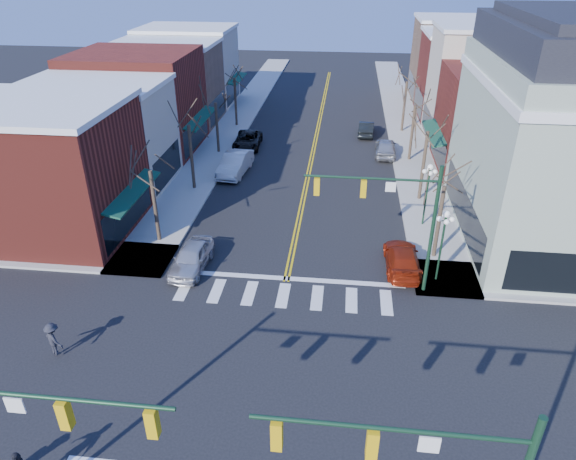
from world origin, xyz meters
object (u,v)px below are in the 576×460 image
(lamppost_corner, at_px, (443,234))
(car_right_near, at_px, (402,259))
(car_right_mid, at_px, (385,147))
(lamppost_midblock, at_px, (428,185))
(car_left_mid, at_px, (235,164))
(pedestrian_dark_b, at_px, (54,339))
(car_right_far, at_px, (366,128))
(car_left_near, at_px, (192,257))
(car_left_far, at_px, (248,140))

(lamppost_corner, xyz_separation_m, car_right_near, (-1.80, 1.07, -2.30))
(car_right_near, relative_size, car_right_mid, 1.03)
(lamppost_midblock, height_order, car_left_mid, lamppost_midblock)
(lamppost_midblock, relative_size, pedestrian_dark_b, 2.64)
(car_right_mid, bearing_deg, car_right_near, 91.87)
(car_right_far, bearing_deg, car_right_mid, 109.41)
(lamppost_corner, height_order, car_left_near, lamppost_corner)
(lamppost_corner, bearing_deg, car_left_far, 125.21)
(car_left_mid, height_order, car_left_far, car_left_mid)
(car_right_mid, relative_size, car_right_far, 1.08)
(lamppost_corner, bearing_deg, car_right_mid, 95.26)
(lamppost_midblock, xyz_separation_m, car_right_mid, (-1.80, 13.06, -2.20))
(car_right_mid, xyz_separation_m, pedestrian_dark_b, (-15.93, -27.58, 0.21))
(lamppost_corner, relative_size, car_right_mid, 0.97)
(lamppost_midblock, xyz_separation_m, car_left_near, (-13.70, -6.78, -2.24))
(lamppost_corner, relative_size, lamppost_midblock, 1.00)
(lamppost_corner, relative_size, car_left_far, 0.87)
(car_left_far, bearing_deg, car_left_mid, -90.94)
(car_left_near, bearing_deg, car_right_mid, 62.25)
(lamppost_corner, xyz_separation_m, car_right_mid, (-1.80, 19.56, -2.20))
(car_left_far, relative_size, car_right_mid, 1.11)
(car_left_far, distance_m, car_right_near, 22.87)
(lamppost_midblock, distance_m, car_right_near, 6.17)
(lamppost_corner, relative_size, car_right_far, 1.05)
(car_left_near, bearing_deg, pedestrian_dark_b, -114.33)
(car_left_near, height_order, car_right_near, car_left_near)
(car_right_near, bearing_deg, car_right_mid, -91.15)
(car_right_near, relative_size, car_right_far, 1.11)
(lamppost_midblock, bearing_deg, car_left_far, 136.12)
(lamppost_corner, xyz_separation_m, car_right_far, (-3.37, 25.09, -2.28))
(car_left_far, xyz_separation_m, car_right_near, (12.48, -19.16, -0.02))
(car_left_mid, xyz_separation_m, car_right_near, (12.33, -12.88, -0.18))
(car_left_far, bearing_deg, car_right_far, 21.75)
(car_left_mid, height_order, car_right_near, car_left_mid)
(car_left_near, xyz_separation_m, pedestrian_dark_b, (-4.03, -7.74, 0.24))
(car_left_near, bearing_deg, car_right_near, 9.65)
(car_left_far, distance_m, pedestrian_dark_b, 28.46)
(lamppost_midblock, relative_size, car_right_mid, 0.97)
(lamppost_corner, xyz_separation_m, car_left_near, (-13.70, -0.28, -2.24))
(lamppost_corner, relative_size, pedestrian_dark_b, 2.64)
(car_right_near, xyz_separation_m, car_right_far, (-1.57, 24.02, 0.01))
(pedestrian_dark_b, bearing_deg, lamppost_corner, -126.88)
(lamppost_midblock, distance_m, car_right_far, 19.03)
(lamppost_corner, height_order, car_left_far, lamppost_corner)
(lamppost_midblock, bearing_deg, car_right_near, -108.33)
(lamppost_midblock, xyz_separation_m, car_right_near, (-1.80, -5.43, -2.30))
(lamppost_corner, relative_size, car_right_near, 0.94)
(car_left_near, relative_size, car_left_mid, 0.83)
(car_right_near, relative_size, pedestrian_dark_b, 2.80)
(lamppost_midblock, distance_m, car_right_mid, 13.37)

